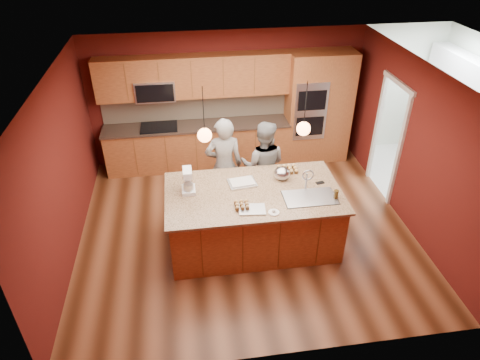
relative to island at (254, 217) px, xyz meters
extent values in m
plane|color=#452211|center=(-0.08, 0.39, -0.50)|extent=(5.50, 5.50, 0.00)
plane|color=silver|center=(-0.08, 0.39, 2.20)|extent=(5.50, 5.50, 0.00)
plane|color=#541511|center=(-0.08, 2.89, 0.85)|extent=(5.50, 0.00, 5.50)
plane|color=#541511|center=(-0.08, -2.11, 0.85)|extent=(5.50, 0.00, 5.50)
plane|color=#541511|center=(-2.83, 0.39, 0.85)|extent=(0.00, 5.00, 5.00)
plane|color=#541511|center=(2.67, 0.39, 0.85)|extent=(0.00, 5.00, 5.00)
cube|color=brown|center=(-0.73, 2.59, -0.05)|extent=(3.70, 0.60, 0.90)
cube|color=#2C241C|center=(-0.73, 2.58, 0.41)|extent=(3.74, 0.64, 0.04)
cube|color=beige|center=(-0.73, 2.87, 0.72)|extent=(3.70, 0.03, 0.56)
cube|color=brown|center=(-0.73, 2.71, 1.40)|extent=(3.70, 0.36, 0.80)
cube|color=black|center=(-1.48, 2.57, 0.44)|extent=(0.72, 0.52, 0.03)
cube|color=silver|center=(-1.48, 2.69, 1.18)|extent=(0.76, 0.40, 0.40)
cube|color=brown|center=(1.52, 2.59, 0.65)|extent=(0.80, 0.60, 2.30)
cube|color=silver|center=(1.52, 2.29, 0.70)|extent=(0.66, 0.04, 1.20)
cube|color=brown|center=(2.17, 2.59, 0.65)|extent=(0.50, 0.60, 2.30)
plane|color=silver|center=(3.57, 1.59, -0.50)|extent=(2.60, 2.60, 0.00)
plane|color=silver|center=(4.47, 1.59, 0.85)|extent=(0.00, 2.70, 2.70)
cube|color=white|center=(4.27, 1.59, 1.45)|extent=(0.35, 2.40, 0.75)
cylinder|color=black|center=(-0.71, 0.00, 1.85)|extent=(0.01, 0.01, 0.70)
sphere|color=#F89052|center=(-0.71, 0.00, 1.50)|extent=(0.20, 0.20, 0.20)
cylinder|color=black|center=(0.68, 0.00, 1.85)|extent=(0.01, 0.01, 0.70)
sphere|color=#F89052|center=(0.68, 0.00, 1.50)|extent=(0.20, 0.20, 0.20)
cube|color=brown|center=(-0.02, 0.00, -0.03)|extent=(2.58, 1.40, 0.95)
cube|color=#D5AB82|center=(-0.02, 0.00, 0.46)|extent=(2.68, 1.50, 0.04)
cube|color=silver|center=(0.79, -0.26, 0.40)|extent=(0.77, 0.45, 0.18)
imported|color=black|center=(-0.35, 1.00, 0.38)|extent=(0.65, 0.43, 1.77)
imported|color=slate|center=(0.33, 1.00, 0.33)|extent=(0.95, 0.82, 1.66)
cube|color=white|center=(-0.99, 0.15, 0.51)|extent=(0.20, 0.26, 0.06)
cube|color=white|center=(-0.99, 0.26, 0.67)|extent=(0.10, 0.08, 0.26)
cube|color=white|center=(-0.99, 0.17, 0.81)|extent=(0.13, 0.26, 0.10)
cylinder|color=#B8B9BF|center=(-0.99, 0.11, 0.58)|extent=(0.15, 0.15, 0.14)
cube|color=silver|center=(-0.15, 0.25, 0.50)|extent=(0.46, 0.36, 0.03)
cube|color=silver|center=(-0.15, 0.25, 0.52)|extent=(0.40, 0.30, 0.02)
cube|color=silver|center=(-0.11, -0.44, 0.49)|extent=(0.40, 0.30, 0.02)
ellipsoid|color=#B8B9BF|center=(0.49, 0.30, 0.58)|extent=(0.26, 0.26, 0.22)
cylinder|color=white|center=(0.18, -0.55, 0.49)|extent=(0.16, 0.16, 0.01)
cylinder|color=#3E2C0F|center=(1.16, -0.33, 0.55)|extent=(0.07, 0.07, 0.14)
cube|color=black|center=(1.06, 0.10, 0.49)|extent=(0.14, 0.09, 0.01)
cube|color=white|center=(4.16, 1.31, 0.05)|extent=(0.82, 0.84, 1.11)
cube|color=white|center=(4.13, 2.02, 0.02)|extent=(0.79, 0.80, 1.05)
camera|label=1|loc=(-0.99, -5.26, 4.17)|focal=32.00mm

